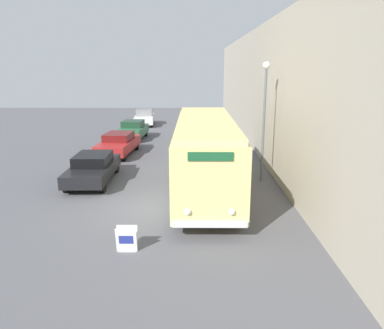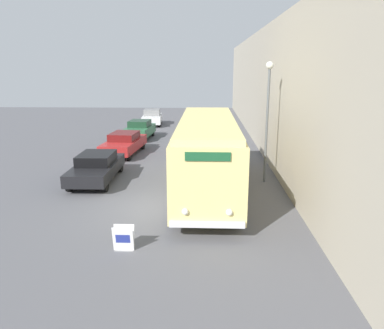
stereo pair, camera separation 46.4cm
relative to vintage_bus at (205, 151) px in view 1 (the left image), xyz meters
name	(u,v)px [view 1 (the left image)]	position (x,y,z in m)	size (l,w,h in m)	color
ground_plane	(155,209)	(-2.11, -2.43, -1.90)	(80.00, 80.00, 0.00)	#56565B
building_wall_right	(262,92)	(3.82, 7.57, 2.22)	(0.30, 60.00, 8.23)	#B2A893
vintage_bus	(205,151)	(0.00, 0.00, 0.00)	(2.63, 10.65, 3.38)	black
sign_board	(127,240)	(-2.62, -6.05, -1.50)	(0.65, 0.32, 0.83)	gray
streetlamp	(265,105)	(2.91, 1.58, 1.98)	(0.36, 0.36, 5.90)	#595E60
parked_car_near	(93,168)	(-5.61, 1.41, -1.17)	(2.02, 4.83, 1.41)	black
parked_car_mid	(119,143)	(-5.53, 7.53, -1.14)	(2.33, 4.93, 1.44)	black
parked_car_far	(133,130)	(-5.48, 13.19, -1.14)	(2.12, 4.17, 1.49)	black
parked_car_distant	(144,118)	(-5.52, 20.70, -1.12)	(2.13, 4.32, 1.57)	black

